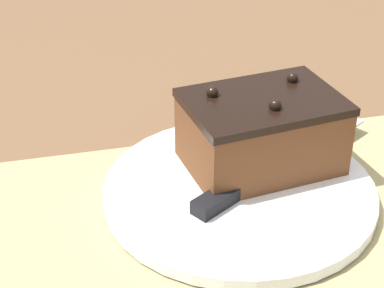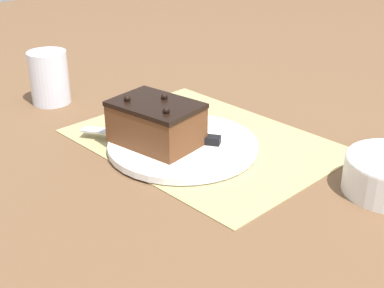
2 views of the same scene
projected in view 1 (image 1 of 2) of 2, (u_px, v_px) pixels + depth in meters
The scene contains 5 objects.
ground_plane at pixel (255, 231), 0.59m from camera, with size 3.00×3.00×0.00m, color brown.
placemat_woven at pixel (255, 229), 0.59m from camera, with size 0.46×0.34×0.00m, color tan.
cake_plate at pixel (234, 192), 0.62m from camera, with size 0.26×0.26×0.01m.
chocolate_cake at pixel (262, 131), 0.64m from camera, with size 0.16×0.12×0.08m.
serving_knife at pixel (258, 176), 0.63m from camera, with size 0.23×0.15×0.01m.
Camera 1 is at (-0.16, -0.44, 0.37)m, focal length 60.00 mm.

